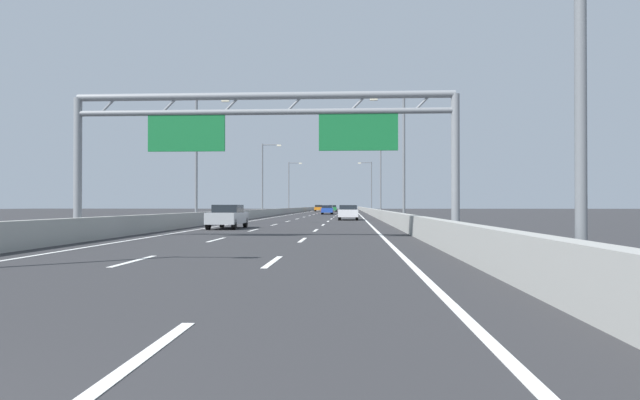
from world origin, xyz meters
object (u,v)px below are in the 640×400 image
at_px(green_car, 333,208).
at_px(streetlamp_left_far, 264,175).
at_px(streetlamp_left_mid, 199,152).
at_px(blue_car, 327,210).
at_px(sign_gantry, 265,127).
at_px(streetlamp_right_distant, 370,184).
at_px(streetlamp_right_mid, 401,151).
at_px(silver_car, 228,216).
at_px(white_car, 348,212).
at_px(red_car, 327,209).
at_px(streetlamp_left_distant, 290,184).
at_px(streetlamp_right_far, 379,175).
at_px(orange_car, 319,208).

bearing_deg(green_car, streetlamp_left_far, -97.99).
height_order(streetlamp_left_mid, blue_car, streetlamp_left_mid).
bearing_deg(streetlamp_left_far, sign_gantry, -81.23).
bearing_deg(streetlamp_right_distant, sign_gantry, -95.23).
xyz_separation_m(streetlamp_right_mid, silver_car, (-11.26, -6.98, -4.63)).
height_order(white_car, silver_car, silver_car).
bearing_deg(silver_car, streetlamp_right_mid, 31.78).
bearing_deg(white_car, silver_car, -109.71).
height_order(sign_gantry, blue_car, sign_gantry).
bearing_deg(streetlamp_right_mid, white_car, 105.92).
height_order(blue_car, green_car, green_car).
relative_size(streetlamp_right_mid, red_car, 2.19).
xyz_separation_m(streetlamp_right_distant, red_car, (-7.63, -10.33, -4.67)).
bearing_deg(red_car, streetlamp_left_distant, 125.27).
relative_size(streetlamp_left_far, silver_car, 2.03).
bearing_deg(streetlamp_right_mid, streetlamp_right_far, 90.00).
height_order(blue_car, red_car, blue_car).
bearing_deg(streetlamp_left_mid, streetlamp_right_mid, 0.00).
relative_size(sign_gantry, streetlamp_right_distant, 1.78).
height_order(streetlamp_right_mid, green_car, streetlamp_right_mid).
distance_m(streetlamp_left_far, streetlamp_left_distant, 31.74).
bearing_deg(orange_car, streetlamp_left_distant, -98.62).
relative_size(sign_gantry, streetlamp_left_far, 1.78).
height_order(streetlamp_right_far, green_car, streetlamp_right_far).
relative_size(streetlamp_left_mid, streetlamp_right_mid, 1.00).
height_order(green_car, red_car, green_car).
distance_m(streetlamp_left_mid, streetlamp_left_far, 31.74).
bearing_deg(streetlamp_left_far, silver_car, -84.58).
bearing_deg(red_car, blue_car, -86.75).
bearing_deg(streetlamp_left_far, streetlamp_right_mid, -64.80).
relative_size(blue_car, green_car, 1.01).
distance_m(white_car, red_car, 39.71).
distance_m(streetlamp_right_far, green_car, 52.90).
height_order(streetlamp_right_distant, silver_car, streetlamp_right_distant).
bearing_deg(green_car, streetlamp_right_distant, -69.53).
bearing_deg(silver_car, streetlamp_right_distant, 80.92).
distance_m(sign_gantry, streetlamp_left_mid, 18.82).
bearing_deg(streetlamp_right_mid, silver_car, -148.22).
bearing_deg(streetlamp_left_far, red_car, 71.16).
relative_size(streetlamp_left_far, green_car, 2.07).
distance_m(streetlamp_left_mid, silver_car, 9.14).
distance_m(streetlamp_left_mid, orange_car, 89.62).
distance_m(streetlamp_right_far, streetlamp_right_distant, 31.74).
xyz_separation_m(streetlamp_right_far, red_car, (-7.63, 21.41, -4.67)).
bearing_deg(blue_car, streetlamp_right_far, -64.56).
bearing_deg(streetlamp_left_mid, orange_car, 87.48).
bearing_deg(silver_car, orange_car, 89.84).
relative_size(streetlamp_right_mid, green_car, 2.07).
distance_m(streetlamp_left_distant, streetlamp_right_distant, 14.93).
bearing_deg(streetlamp_right_far, streetlamp_left_mid, -115.20).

